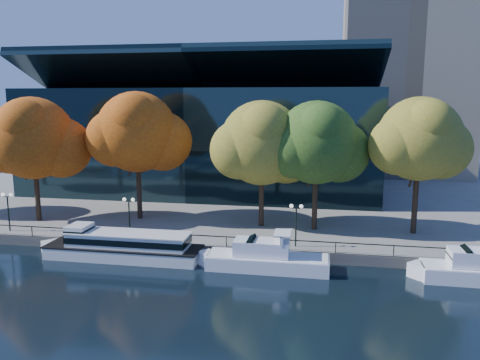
% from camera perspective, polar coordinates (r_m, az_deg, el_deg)
% --- Properties ---
extents(ground, '(160.00, 160.00, 0.00)m').
position_cam_1_polar(ground, '(42.77, -9.25, -10.26)').
color(ground, black).
rests_on(ground, ground).
extents(promenade, '(90.00, 67.08, 1.00)m').
position_cam_1_polar(promenade, '(76.74, -0.28, -0.72)').
color(promenade, slate).
rests_on(promenade, ground).
extents(railing, '(88.20, 0.08, 0.99)m').
position_cam_1_polar(railing, '(45.08, -7.95, -6.57)').
color(railing, black).
rests_on(railing, promenade).
extents(convention_building, '(50.00, 24.57, 21.43)m').
position_cam_1_polar(convention_building, '(72.05, -4.09, 4.99)').
color(convention_building, black).
rests_on(convention_building, ground).
extents(tour_boat, '(15.94, 3.56, 3.03)m').
position_cam_1_polar(tour_boat, '(45.10, -14.47, -7.65)').
color(tour_boat, silver).
rests_on(tour_boat, ground).
extents(cruiser_near, '(11.69, 3.01, 3.39)m').
position_cam_1_polar(cruiser_near, '(41.14, 2.73, -9.40)').
color(cruiser_near, white).
rests_on(cruiser_near, ground).
extents(cruiser_far, '(10.32, 2.86, 3.37)m').
position_cam_1_polar(cruiser_far, '(42.89, 26.79, -9.65)').
color(cruiser_far, white).
rests_on(cruiser_far, ground).
extents(tree_1, '(11.38, 9.33, 13.88)m').
position_cam_1_polar(tree_1, '(56.53, -23.78, 4.48)').
color(tree_1, black).
rests_on(tree_1, promenade).
extents(tree_2, '(11.31, 9.28, 14.47)m').
position_cam_1_polar(tree_2, '(53.81, -12.29, 5.53)').
color(tree_2, black).
rests_on(tree_2, promenade).
extents(tree_3, '(11.19, 9.18, 13.50)m').
position_cam_1_polar(tree_3, '(49.49, 2.88, 4.30)').
color(tree_3, black).
rests_on(tree_3, promenade).
extents(tree_4, '(10.70, 8.78, 13.47)m').
position_cam_1_polar(tree_4, '(48.66, 9.51, 4.30)').
color(tree_4, black).
rests_on(tree_4, promenade).
extents(tree_5, '(10.47, 8.58, 13.88)m').
position_cam_1_polar(tree_5, '(49.89, 21.20, 4.47)').
color(tree_5, black).
rests_on(tree_5, promenade).
extents(lamp_0, '(1.26, 0.36, 4.03)m').
position_cam_1_polar(lamp_0, '(54.12, -26.47, -2.52)').
color(lamp_0, black).
rests_on(lamp_0, promenade).
extents(lamp_1, '(1.26, 0.36, 4.03)m').
position_cam_1_polar(lamp_1, '(47.47, -13.39, -3.36)').
color(lamp_1, black).
rests_on(lamp_1, promenade).
extents(lamp_2, '(1.26, 0.36, 4.03)m').
position_cam_1_polar(lamp_2, '(43.69, 6.86, -4.30)').
color(lamp_2, black).
rests_on(lamp_2, promenade).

